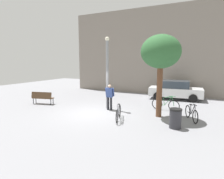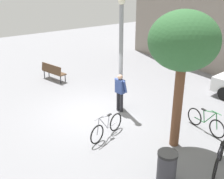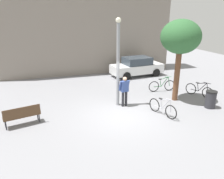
# 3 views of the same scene
# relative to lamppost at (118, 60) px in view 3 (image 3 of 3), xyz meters

# --- Properties ---
(ground_plane) EXTENTS (36.00, 36.00, 0.00)m
(ground_plane) POSITION_rel_lamppost_xyz_m (-0.16, -1.39, -2.55)
(ground_plane) COLOR gray
(building_facade) EXTENTS (14.61, 2.00, 8.12)m
(building_facade) POSITION_rel_lamppost_xyz_m (-0.16, 8.01, 1.51)
(building_facade) COLOR gray
(building_facade) RESTS_ON ground_plane
(lamppost) EXTENTS (0.28, 0.28, 4.69)m
(lamppost) POSITION_rel_lamppost_xyz_m (0.00, 0.00, 0.00)
(lamppost) COLOR gray
(lamppost) RESTS_ON ground_plane
(person_by_lamppost) EXTENTS (0.62, 0.35, 1.67)m
(person_by_lamppost) POSITION_rel_lamppost_xyz_m (0.30, -0.26, -1.58)
(person_by_lamppost) COLOR #232328
(person_by_lamppost) RESTS_ON ground_plane
(park_bench) EXTENTS (1.67, 0.85, 0.92)m
(park_bench) POSITION_rel_lamppost_xyz_m (-4.91, -1.00, -2.00)
(park_bench) COLOR #513823
(park_bench) RESTS_ON ground_plane
(plaza_tree) EXTENTS (2.19, 2.19, 4.61)m
(plaza_tree) POSITION_rel_lamppost_xyz_m (3.49, -0.27, 1.06)
(plaza_tree) COLOR brown
(plaza_tree) RESTS_ON ground_plane
(bicycle_black) EXTENTS (0.81, 1.66, 0.97)m
(bicycle_black) POSITION_rel_lamppost_xyz_m (5.23, -0.21, -2.16)
(bicycle_black) COLOR black
(bicycle_black) RESTS_ON ground_plane
(bicycle_silver) EXTENTS (0.60, 1.74, 0.97)m
(bicycle_silver) POSITION_rel_lamppost_xyz_m (1.72, -1.92, -2.16)
(bicycle_silver) COLOR black
(bicycle_silver) RESTS_ON ground_plane
(bicycle_green) EXTENTS (1.81, 0.21, 0.97)m
(bicycle_green) POSITION_rel_lamppost_xyz_m (3.53, 1.36, -2.16)
(bicycle_green) COLOR black
(bicycle_green) RESTS_ON ground_plane
(parked_car_white) EXTENTS (4.36, 2.17, 1.55)m
(parked_car_white) POSITION_rel_lamppost_xyz_m (3.49, 5.40, -1.77)
(parked_car_white) COLOR silver
(parked_car_white) RESTS_ON ground_plane
(trash_bin) EXTENTS (0.58, 0.58, 0.95)m
(trash_bin) POSITION_rel_lamppost_xyz_m (4.67, -1.85, -2.07)
(trash_bin) COLOR #2D2D33
(trash_bin) RESTS_ON ground_plane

